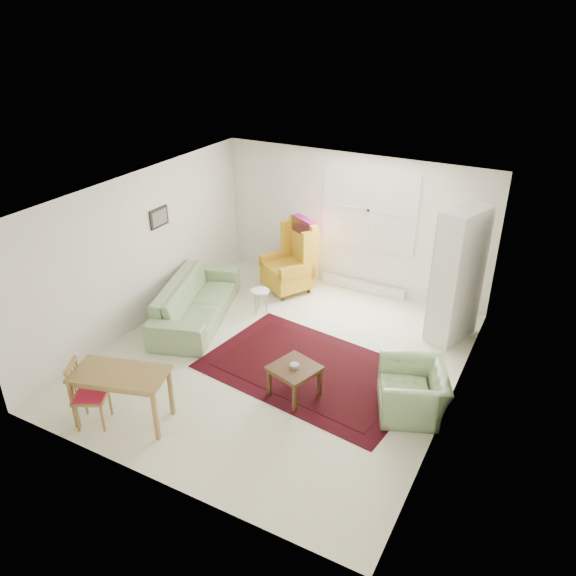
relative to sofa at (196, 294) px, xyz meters
The scene contains 10 objects.
room 1.98m from the sofa, ahead, with size 5.04×5.54×2.51m.
rug 2.43m from the sofa, 10.81° to the right, with size 3.02×1.94×0.03m, color black, non-canonical shape.
sofa is the anchor object (origin of this frame).
armchair 3.94m from the sofa, ahead, with size 0.95×0.83×0.74m, color #80A26C.
wingback_chair 1.85m from the sofa, 62.42° to the left, with size 0.77×0.82×1.34m, color gold, non-canonical shape.
coffee_table 2.64m from the sofa, 24.03° to the right, with size 0.57×0.57×0.47m, color #422714, non-canonical shape.
stool 1.11m from the sofa, 40.67° to the left, with size 0.31×0.31×0.42m, color white, non-canonical shape.
cabinet 4.18m from the sofa, 20.26° to the left, with size 0.45×0.85×2.13m, color white, non-canonical shape.
desk 2.65m from the sofa, 73.56° to the right, with size 1.16×0.58×0.74m, color olive, non-canonical shape.
desk_chair 2.79m from the sofa, 81.03° to the right, with size 0.39×0.39×0.90m, color olive, non-canonical shape.
Camera 1 is at (3.42, -6.11, 4.76)m, focal length 35.00 mm.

